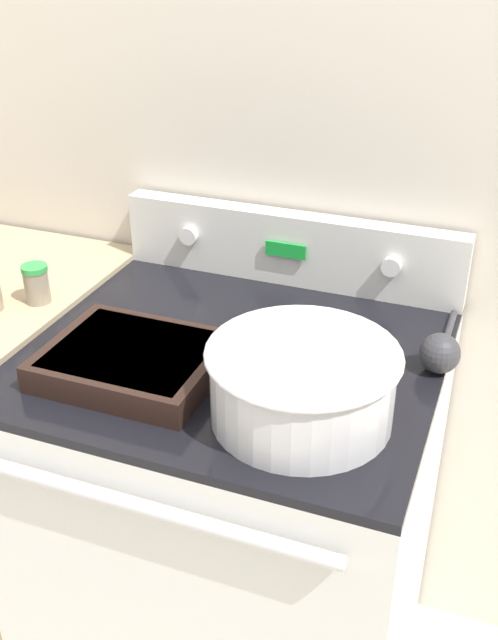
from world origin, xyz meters
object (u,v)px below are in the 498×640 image
object	(u,v)px
casserole_dish	(133,359)
spice_jar_green_cap	(36,284)
mixing_bowl	(302,380)
ladle	(440,352)

from	to	relation	value
casserole_dish	spice_jar_green_cap	size ratio (longest dim) A/B	3.69
mixing_bowl	spice_jar_green_cap	xyz separation A→B (m)	(-0.62, 0.17, -0.02)
casserole_dish	spice_jar_green_cap	xyz separation A→B (m)	(-0.31, 0.15, 0.02)
casserole_dish	ladle	bearing A→B (deg)	22.85
spice_jar_green_cap	ladle	bearing A→B (deg)	4.19
mixing_bowl	spice_jar_green_cap	bearing A→B (deg)	164.49
mixing_bowl	ladle	distance (m)	0.30
casserole_dish	spice_jar_green_cap	world-z (taller)	spice_jar_green_cap
casserole_dish	ladle	world-z (taller)	ladle
mixing_bowl	ladle	size ratio (longest dim) A/B	1.21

